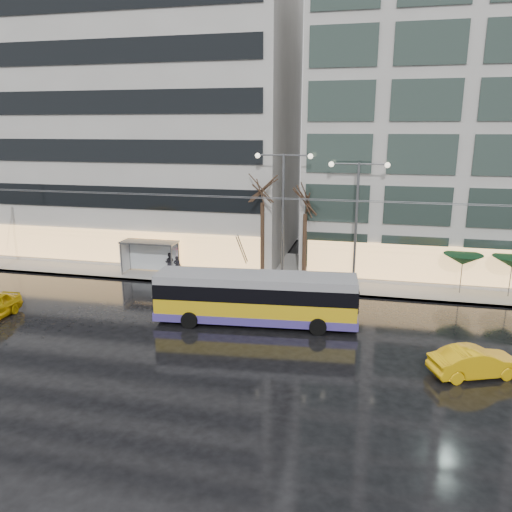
% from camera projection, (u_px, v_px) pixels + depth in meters
% --- Properties ---
extents(ground, '(140.00, 140.00, 0.00)m').
position_uv_depth(ground, '(208.00, 342.00, 26.02)').
color(ground, black).
rests_on(ground, ground).
extents(sidewalk, '(80.00, 10.00, 0.15)m').
position_uv_depth(sidewalk, '(289.00, 270.00, 38.77)').
color(sidewalk, gray).
rests_on(sidewalk, ground).
extents(kerb, '(80.00, 0.10, 0.15)m').
position_uv_depth(kerb, '(278.00, 290.00, 34.10)').
color(kerb, slate).
rests_on(kerb, ground).
extents(building_left, '(34.00, 14.00, 22.00)m').
position_uv_depth(building_left, '(102.00, 124.00, 44.61)').
color(building_left, '#A2A09B').
rests_on(building_left, sidewalk).
extents(trolleybus, '(11.49, 4.69, 5.25)m').
position_uv_depth(trolleybus, '(256.00, 300.00, 28.18)').
color(trolleybus, gold).
rests_on(trolleybus, ground).
extents(catenary, '(42.24, 5.12, 7.00)m').
position_uv_depth(catenary, '(260.00, 233.00, 32.22)').
color(catenary, '#595B60').
rests_on(catenary, ground).
extents(bus_shelter, '(4.20, 1.60, 2.51)m').
position_uv_depth(bus_shelter, '(146.00, 250.00, 37.43)').
color(bus_shelter, '#595B60').
rests_on(bus_shelter, sidewalk).
extents(street_lamp_near, '(3.96, 0.36, 9.03)m').
position_uv_depth(street_lamp_near, '(283.00, 200.00, 34.27)').
color(street_lamp_near, '#595B60').
rests_on(street_lamp_near, sidewalk).
extents(street_lamp_far, '(3.96, 0.36, 8.53)m').
position_uv_depth(street_lamp_far, '(357.00, 207.00, 33.25)').
color(street_lamp_far, '#595B60').
rests_on(street_lamp_far, sidewalk).
extents(tree_a, '(3.20, 3.20, 8.40)m').
position_uv_depth(tree_a, '(263.00, 184.00, 34.51)').
color(tree_a, black).
rests_on(tree_a, sidewalk).
extents(tree_b, '(3.20, 3.20, 7.70)m').
position_uv_depth(tree_b, '(306.00, 194.00, 34.22)').
color(tree_b, black).
rests_on(tree_b, sidewalk).
extents(parasol_a, '(2.50, 2.50, 2.65)m').
position_uv_depth(parasol_a, '(463.00, 260.00, 32.74)').
color(parasol_a, '#595B60').
rests_on(parasol_a, sidewalk).
extents(parasol_b, '(2.50, 2.50, 2.65)m').
position_uv_depth(parasol_b, '(512.00, 262.00, 32.09)').
color(parasol_b, '#595B60').
rests_on(parasol_b, sidewalk).
extents(taxi_b, '(4.31, 2.84, 1.34)m').
position_uv_depth(taxi_b, '(475.00, 362.00, 22.34)').
color(taxi_b, '#F5B70C').
rests_on(taxi_b, ground).
extents(pedestrian_a, '(1.09, 1.10, 2.19)m').
position_uv_depth(pedestrian_a, '(177.00, 256.00, 36.77)').
color(pedestrian_a, black).
rests_on(pedestrian_a, sidewalk).
extents(pedestrian_b, '(0.77, 0.60, 1.56)m').
position_uv_depth(pedestrian_b, '(170.00, 263.00, 37.74)').
color(pedestrian_b, black).
rests_on(pedestrian_b, sidewalk).
extents(pedestrian_c, '(1.19, 1.11, 2.11)m').
position_uv_depth(pedestrian_c, '(131.00, 254.00, 38.95)').
color(pedestrian_c, black).
rests_on(pedestrian_c, sidewalk).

